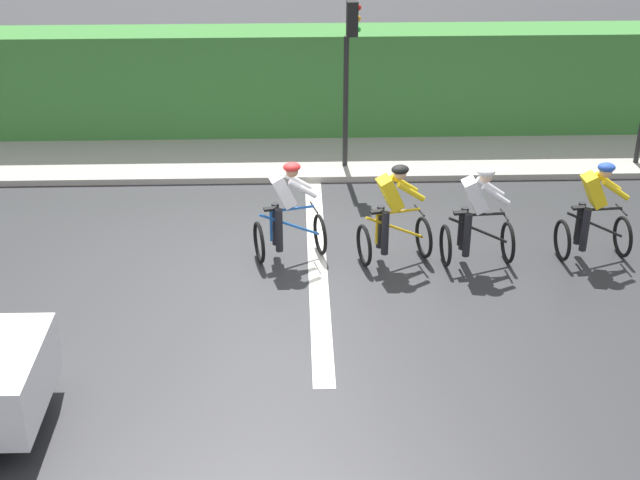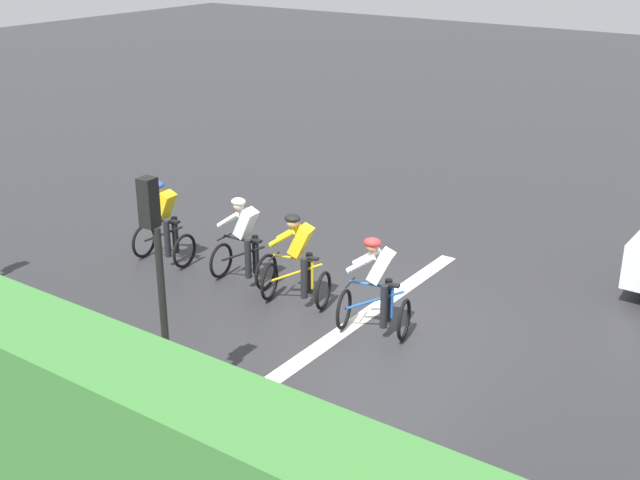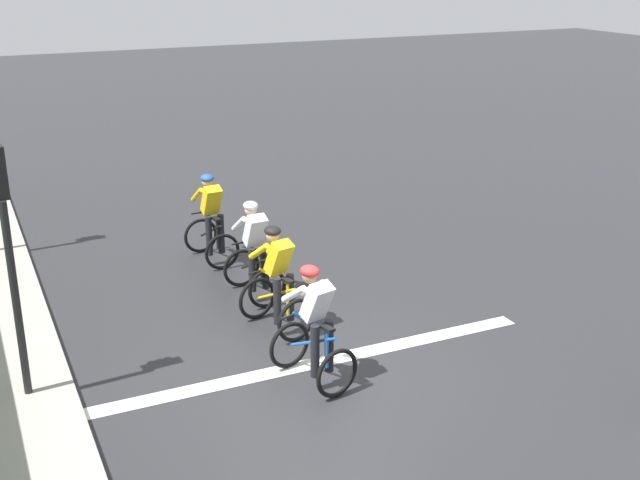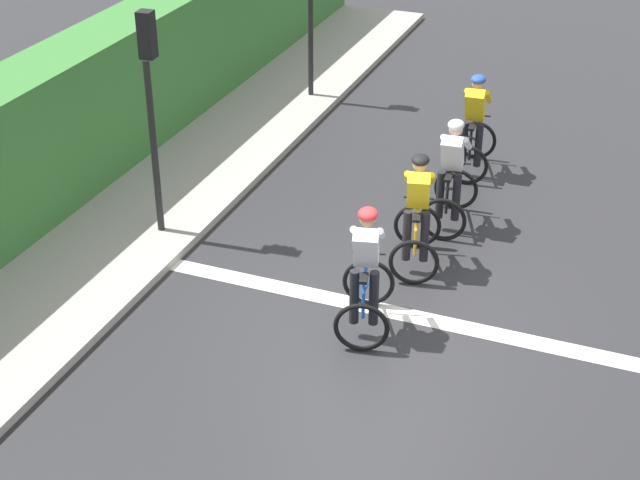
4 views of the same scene
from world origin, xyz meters
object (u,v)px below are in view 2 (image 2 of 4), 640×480
Objects in this scene: cyclist_second at (244,244)px; cyclist_mid at (298,262)px; traffic_light_near_crossing at (156,262)px; cyclist_lead at (164,224)px; cyclist_fourth at (377,289)px.

cyclist_mid is (-0.13, -1.31, 0.00)m from cyclist_second.
cyclist_lead is at bearing 45.26° from traffic_light_near_crossing.
cyclist_fourth is (-0.28, -3.00, 0.00)m from cyclist_second.
traffic_light_near_crossing reaches higher than cyclist_fourth.
cyclist_lead is 1.92m from cyclist_second.
cyclist_lead is 1.00× the size of cyclist_fourth.
traffic_light_near_crossing is at bearing 161.53° from cyclist_fourth.
traffic_light_near_crossing is at bearing -172.32° from cyclist_mid.
cyclist_second is (0.13, -1.91, 0.00)m from cyclist_lead.
cyclist_fourth is at bearing -95.34° from cyclist_second.
cyclist_second and cyclist_fourth have the same top height.
traffic_light_near_crossing is (-3.70, -0.50, 1.43)m from cyclist_mid.
cyclist_mid is (0.01, -3.23, 0.00)m from cyclist_lead.
cyclist_fourth is at bearing -18.47° from traffic_light_near_crossing.
traffic_light_near_crossing is at bearing -154.64° from cyclist_second.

